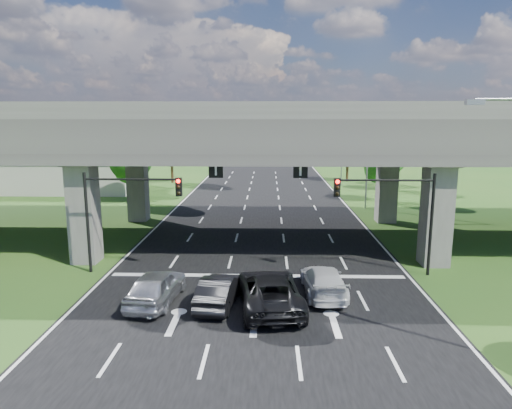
{
  "coord_description": "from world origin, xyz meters",
  "views": [
    {
      "loc": [
        0.61,
        -21.79,
        9.1
      ],
      "look_at": [
        -0.16,
        6.54,
        3.68
      ],
      "focal_mm": 32.0,
      "sensor_mm": 36.0,
      "label": 1
    }
  ],
  "objects_px": {
    "streetlight_beyond": "(339,142)",
    "car_white": "(323,281)",
    "signal_left": "(123,204)",
    "car_dark": "(219,291)",
    "streetlight_far": "(364,151)",
    "car_silver": "(156,287)",
    "car_trailing": "(270,291)",
    "signal_right": "(395,205)"
  },
  "relations": [
    {
      "from": "streetlight_far",
      "to": "car_silver",
      "type": "height_order",
      "value": "streetlight_far"
    },
    {
      "from": "signal_right",
      "to": "streetlight_far",
      "type": "height_order",
      "value": "streetlight_far"
    },
    {
      "from": "car_silver",
      "to": "car_white",
      "type": "bearing_deg",
      "value": -164.75
    },
    {
      "from": "streetlight_far",
      "to": "signal_right",
      "type": "bearing_deg",
      "value": -96.47
    },
    {
      "from": "signal_left",
      "to": "car_white",
      "type": "xyz_separation_m",
      "value": [
        11.33,
        -3.16,
        -3.43
      ]
    },
    {
      "from": "streetlight_far",
      "to": "car_white",
      "type": "relative_size",
      "value": 2.0
    },
    {
      "from": "car_silver",
      "to": "car_dark",
      "type": "xyz_separation_m",
      "value": [
        3.11,
        -0.18,
        -0.09
      ]
    },
    {
      "from": "streetlight_far",
      "to": "streetlight_beyond",
      "type": "xyz_separation_m",
      "value": [
        0.0,
        16.0,
        0.0
      ]
    },
    {
      "from": "car_trailing",
      "to": "car_silver",
      "type": "bearing_deg",
      "value": -11.04
    },
    {
      "from": "car_silver",
      "to": "car_trailing",
      "type": "xyz_separation_m",
      "value": [
        5.61,
        -0.42,
        0.02
      ]
    },
    {
      "from": "signal_right",
      "to": "car_dark",
      "type": "xyz_separation_m",
      "value": [
        -9.62,
        -4.68,
        -3.42
      ]
    },
    {
      "from": "signal_left",
      "to": "car_white",
      "type": "distance_m",
      "value": 12.25
    },
    {
      "from": "signal_right",
      "to": "car_white",
      "type": "bearing_deg",
      "value": -143.83
    },
    {
      "from": "signal_right",
      "to": "car_dark",
      "type": "relative_size",
      "value": 1.34
    },
    {
      "from": "car_dark",
      "to": "car_trailing",
      "type": "relative_size",
      "value": 0.73
    },
    {
      "from": "car_silver",
      "to": "car_white",
      "type": "height_order",
      "value": "car_silver"
    },
    {
      "from": "signal_right",
      "to": "streetlight_beyond",
      "type": "relative_size",
      "value": 0.6
    },
    {
      "from": "car_white",
      "to": "streetlight_far",
      "type": "bearing_deg",
      "value": -107.94
    },
    {
      "from": "streetlight_beyond",
      "to": "car_white",
      "type": "height_order",
      "value": "streetlight_beyond"
    },
    {
      "from": "streetlight_beyond",
      "to": "car_white",
      "type": "distance_m",
      "value": 40.09
    },
    {
      "from": "car_dark",
      "to": "car_white",
      "type": "distance_m",
      "value": 5.52
    },
    {
      "from": "signal_left",
      "to": "car_dark",
      "type": "distance_m",
      "value": 8.36
    },
    {
      "from": "streetlight_beyond",
      "to": "car_silver",
      "type": "relative_size",
      "value": 2.05
    },
    {
      "from": "signal_right",
      "to": "car_trailing",
      "type": "xyz_separation_m",
      "value": [
        -7.12,
        -4.91,
        -3.31
      ]
    },
    {
      "from": "car_dark",
      "to": "car_white",
      "type": "xyz_separation_m",
      "value": [
        5.3,
        1.52,
        -0.01
      ]
    },
    {
      "from": "car_trailing",
      "to": "streetlight_beyond",
      "type": "bearing_deg",
      "value": -109.72
    },
    {
      "from": "streetlight_far",
      "to": "streetlight_beyond",
      "type": "relative_size",
      "value": 1.0
    },
    {
      "from": "signal_right",
      "to": "signal_left",
      "type": "xyz_separation_m",
      "value": [
        -15.65,
        0.0,
        0.0
      ]
    },
    {
      "from": "signal_right",
      "to": "car_silver",
      "type": "distance_m",
      "value": 13.91
    },
    {
      "from": "streetlight_beyond",
      "to": "car_trailing",
      "type": "xyz_separation_m",
      "value": [
        -9.39,
        -40.97,
        -4.97
      ]
    },
    {
      "from": "car_dark",
      "to": "streetlight_beyond",
      "type": "bearing_deg",
      "value": -100.18
    },
    {
      "from": "signal_right",
      "to": "car_white",
      "type": "relative_size",
      "value": 1.2
    },
    {
      "from": "signal_left",
      "to": "car_dark",
      "type": "xyz_separation_m",
      "value": [
        6.02,
        -4.68,
        -3.42
      ]
    },
    {
      "from": "signal_left",
      "to": "car_dark",
      "type": "bearing_deg",
      "value": -37.83
    },
    {
      "from": "signal_right",
      "to": "streetlight_beyond",
      "type": "height_order",
      "value": "streetlight_beyond"
    },
    {
      "from": "car_silver",
      "to": "car_trailing",
      "type": "relative_size",
      "value": 0.8
    },
    {
      "from": "car_dark",
      "to": "car_trailing",
      "type": "height_order",
      "value": "car_trailing"
    },
    {
      "from": "car_white",
      "to": "car_silver",
      "type": "bearing_deg",
      "value": 6.96
    },
    {
      "from": "streetlight_far",
      "to": "car_white",
      "type": "xyz_separation_m",
      "value": [
        -6.59,
        -23.22,
        -5.09
      ]
    },
    {
      "from": "car_dark",
      "to": "signal_left",
      "type": "bearing_deg",
      "value": -31.73
    },
    {
      "from": "streetlight_beyond",
      "to": "car_silver",
      "type": "bearing_deg",
      "value": -110.3
    },
    {
      "from": "car_white",
      "to": "car_trailing",
      "type": "bearing_deg",
      "value": 29.99
    }
  ]
}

